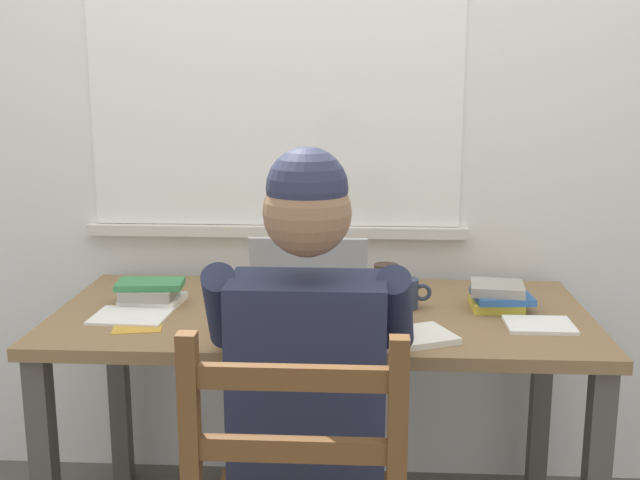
# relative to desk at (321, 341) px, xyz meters

# --- Properties ---
(back_wall) EXTENTS (6.00, 0.08, 2.60)m
(back_wall) POSITION_rel_desk_xyz_m (-0.00, 0.45, 0.66)
(back_wall) COLOR silver
(back_wall) RESTS_ON ground
(desk) EXTENTS (1.53, 0.73, 0.74)m
(desk) POSITION_rel_desk_xyz_m (0.00, 0.00, 0.00)
(desk) COLOR olive
(desk) RESTS_ON ground
(seated_person) EXTENTS (0.50, 0.60, 1.26)m
(seated_person) POSITION_rel_desk_xyz_m (-0.00, -0.44, 0.06)
(seated_person) COLOR #232842
(seated_person) RESTS_ON ground
(laptop) EXTENTS (0.33, 0.29, 0.23)m
(laptop) POSITION_rel_desk_xyz_m (-0.03, -0.13, 0.15)
(laptop) COLOR #ADAFB2
(laptop) RESTS_ON desk
(computer_mouse) EXTENTS (0.06, 0.10, 0.03)m
(computer_mouse) POSITION_rel_desk_xyz_m (0.21, -0.19, 0.11)
(computer_mouse) COLOR black
(computer_mouse) RESTS_ON desk
(coffee_mug_white) EXTENTS (0.12, 0.08, 0.09)m
(coffee_mug_white) POSITION_rel_desk_xyz_m (-0.16, 0.20, 0.14)
(coffee_mug_white) COLOR white
(coffee_mug_white) RESTS_ON desk
(coffee_mug_dark) EXTENTS (0.11, 0.07, 0.09)m
(coffee_mug_dark) POSITION_rel_desk_xyz_m (0.25, 0.04, 0.14)
(coffee_mug_dark) COLOR #2D384C
(coffee_mug_dark) RESTS_ON desk
(coffee_mug_spare) EXTENTS (0.11, 0.08, 0.09)m
(coffee_mug_spare) POSITION_rel_desk_xyz_m (0.19, 0.20, 0.14)
(coffee_mug_spare) COLOR #38281E
(coffee_mug_spare) RESTS_ON desk
(book_stack_main) EXTENTS (0.20, 0.15, 0.07)m
(book_stack_main) POSITION_rel_desk_xyz_m (-0.51, 0.03, 0.13)
(book_stack_main) COLOR white
(book_stack_main) RESTS_ON desk
(book_stack_side) EXTENTS (0.18, 0.16, 0.08)m
(book_stack_side) POSITION_rel_desk_xyz_m (0.51, 0.05, 0.13)
(book_stack_side) COLOR gold
(book_stack_side) RESTS_ON desk
(paper_pile_near_laptop) EXTENTS (0.25, 0.22, 0.02)m
(paper_pile_near_laptop) POSITION_rel_desk_xyz_m (0.25, -0.24, 0.10)
(paper_pile_near_laptop) COLOR silver
(paper_pile_near_laptop) RESTS_ON desk
(paper_pile_back_corner) EXTENTS (0.18, 0.14, 0.01)m
(paper_pile_back_corner) POSITION_rel_desk_xyz_m (0.60, -0.12, 0.10)
(paper_pile_back_corner) COLOR white
(paper_pile_back_corner) RESTS_ON desk
(paper_pile_side) EXTENTS (0.22, 0.17, 0.01)m
(paper_pile_side) POSITION_rel_desk_xyz_m (-0.53, -0.10, 0.10)
(paper_pile_side) COLOR white
(paper_pile_side) RESTS_ON desk
(landscape_photo_print) EXTENTS (0.14, 0.11, 0.00)m
(landscape_photo_print) POSITION_rel_desk_xyz_m (-0.49, -0.19, 0.09)
(landscape_photo_print) COLOR gold
(landscape_photo_print) RESTS_ON desk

